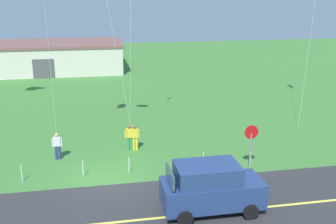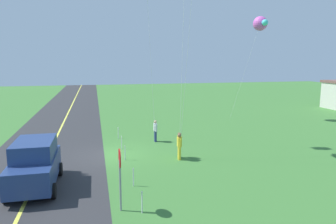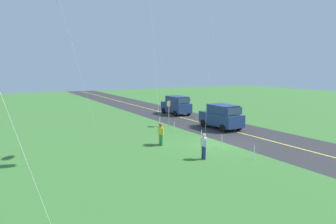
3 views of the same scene
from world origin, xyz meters
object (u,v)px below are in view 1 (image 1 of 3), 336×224
Objects in this scene: person_child_watcher at (135,137)px; person_adult_near at (130,136)px; stop_sign at (251,139)px; person_adult_companion at (57,145)px; car_suv_foreground at (210,187)px; warehouse_distant at (48,57)px.

person_adult_near is at bearing -43.03° from person_child_watcher.
person_adult_near is at bearing 146.27° from stop_sign.
person_adult_companion is (-10.37, 3.41, -0.94)m from stop_sign.
stop_sign reaches higher than person_adult_near.
car_suv_foreground is at bearing 115.77° from person_adult_companion.
person_child_watcher is at bearing 168.59° from person_adult_companion.
person_adult_companion is (-4.22, -0.69, 0.00)m from person_adult_near.
person_adult_near and person_child_watcher have the same top height.
stop_sign is (3.33, 3.73, 0.65)m from car_suv_foreground.
warehouse_distant is (-7.58, 28.32, 0.89)m from person_adult_near.
car_suv_foreground is 8.13m from person_child_watcher.
stop_sign is 35.21m from warehouse_distant.
person_child_watcher is at bearing -172.48° from person_adult_near.
car_suv_foreground is at bearing 133.70° from person_adult_near.
person_adult_near is at bearing 170.46° from person_adult_companion.
car_suv_foreground is 2.75× the size of person_child_watcher.
person_adult_companion is at bearing -19.22° from person_child_watcher.
stop_sign is at bearing 48.18° from car_suv_foreground.
person_child_watcher is (-5.82, 4.01, -0.94)m from stop_sign.
stop_sign is 1.60× the size of person_adult_companion.
person_adult_near is at bearing 109.76° from car_suv_foreground.
person_child_watcher is at bearing 145.44° from stop_sign.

